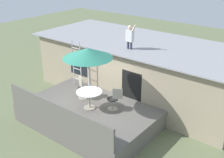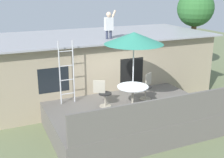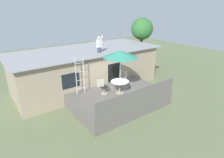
# 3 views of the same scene
# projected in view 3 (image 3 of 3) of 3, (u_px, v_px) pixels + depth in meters

# --- Properties ---
(ground_plane) EXTENTS (40.00, 40.00, 0.00)m
(ground_plane) POSITION_uv_depth(u_px,v_px,m) (117.00, 105.00, 11.50)
(ground_plane) COLOR #66704C
(house) EXTENTS (10.50, 4.50, 2.73)m
(house) POSITION_uv_depth(u_px,v_px,m) (87.00, 68.00, 13.72)
(house) COLOR gray
(house) RESTS_ON ground
(deck) EXTENTS (5.40, 3.68, 0.80)m
(deck) POSITION_uv_depth(u_px,v_px,m) (117.00, 99.00, 11.35)
(deck) COLOR #605B56
(deck) RESTS_ON ground
(deck_railing) EXTENTS (5.30, 0.08, 0.90)m
(deck_railing) POSITION_uv_depth(u_px,v_px,m) (139.00, 97.00, 9.70)
(deck_railing) COLOR #605B56
(deck_railing) RESTS_ON deck
(patio_table) EXTENTS (1.04, 1.04, 0.74)m
(patio_table) POSITION_uv_depth(u_px,v_px,m) (120.00, 84.00, 10.95)
(patio_table) COLOR #A59E8C
(patio_table) RESTS_ON deck
(patio_umbrella) EXTENTS (1.90, 1.90, 2.54)m
(patio_umbrella) POSITION_uv_depth(u_px,v_px,m) (120.00, 54.00, 10.32)
(patio_umbrella) COLOR silver
(patio_umbrella) RESTS_ON deck
(step_ladder) EXTENTS (0.52, 0.04, 2.20)m
(step_ladder) POSITION_uv_depth(u_px,v_px,m) (80.00, 76.00, 10.67)
(step_ladder) COLOR silver
(step_ladder) RESTS_ON deck
(person_figure) EXTENTS (0.47, 0.20, 1.11)m
(person_figure) POSITION_uv_depth(u_px,v_px,m) (99.00, 43.00, 12.22)
(person_figure) COLOR #33384C
(person_figure) RESTS_ON house
(patio_chair_left) EXTENTS (0.58, 0.44, 0.92)m
(patio_chair_left) POSITION_uv_depth(u_px,v_px,m) (103.00, 87.00, 10.88)
(patio_chair_left) COLOR #A59E8C
(patio_chair_left) RESTS_ON deck
(patio_chair_right) EXTENTS (0.57, 0.45, 0.92)m
(patio_chair_right) POSITION_uv_depth(u_px,v_px,m) (125.00, 80.00, 11.87)
(patio_chair_right) COLOR #A59E8C
(patio_chair_right) RESTS_ON deck
(backyard_tree) EXTENTS (1.97, 1.97, 4.61)m
(backyard_tree) POSITION_uv_depth(u_px,v_px,m) (142.00, 30.00, 17.26)
(backyard_tree) COLOR brown
(backyard_tree) RESTS_ON ground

